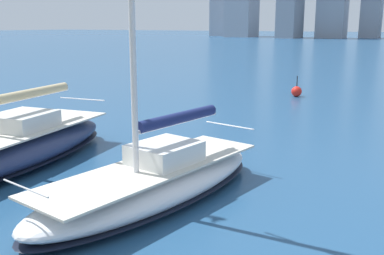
{
  "coord_description": "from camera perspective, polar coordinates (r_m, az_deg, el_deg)",
  "views": [
    {
      "loc": [
        -5.93,
        2.84,
        4.79
      ],
      "look_at": [
        -0.38,
        -6.9,
        2.2
      ],
      "focal_mm": 42.0,
      "sensor_mm": 36.0,
      "label": 1
    }
  ],
  "objects": [
    {
      "name": "sailboat_tan",
      "position": [
        16.67,
        -21.64,
        -2.17
      ],
      "size": [
        4.27,
        9.55,
        12.22
      ],
      "color": "navy",
      "rests_on": "ground"
    },
    {
      "name": "channel_buoy",
      "position": [
        31.18,
        13.14,
        4.49
      ],
      "size": [
        0.7,
        0.7,
        1.4
      ],
      "color": "red",
      "rests_on": "ground"
    },
    {
      "name": "sailboat_navy",
      "position": [
        12.47,
        -4.85,
        -6.63
      ],
      "size": [
        3.8,
        8.57,
        10.9
      ],
      "color": "white",
      "rests_on": "ground"
    }
  ]
}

